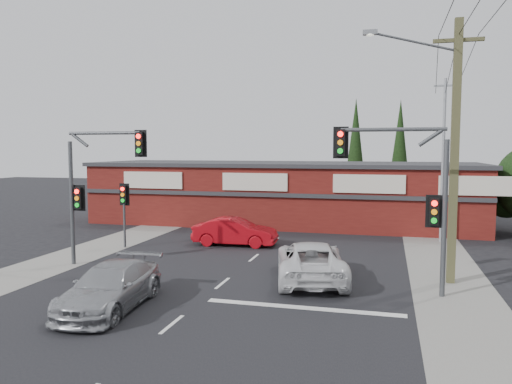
% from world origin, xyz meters
% --- Properties ---
extents(ground, '(120.00, 120.00, 0.00)m').
position_xyz_m(ground, '(0.00, 0.00, 0.00)').
color(ground, black).
rests_on(ground, ground).
extents(road_strip, '(14.00, 70.00, 0.01)m').
position_xyz_m(road_strip, '(0.00, 5.00, 0.01)').
color(road_strip, black).
rests_on(road_strip, ground).
extents(verge_left, '(3.00, 70.00, 0.02)m').
position_xyz_m(verge_left, '(-8.50, 5.00, 0.01)').
color(verge_left, gray).
rests_on(verge_left, ground).
extents(verge_right, '(3.00, 70.00, 0.02)m').
position_xyz_m(verge_right, '(8.50, 5.00, 0.01)').
color(verge_right, gray).
rests_on(verge_right, ground).
extents(stop_line, '(6.50, 0.35, 0.01)m').
position_xyz_m(stop_line, '(3.50, -1.50, 0.01)').
color(stop_line, silver).
rests_on(stop_line, ground).
extents(white_suv, '(3.66, 5.95, 1.54)m').
position_xyz_m(white_suv, '(3.21, 2.04, 0.77)').
color(white_suv, silver).
rests_on(white_suv, ground).
extents(silver_suv, '(2.36, 5.09, 1.44)m').
position_xyz_m(silver_suv, '(-2.54, -3.15, 0.72)').
color(silver_suv, '#A3A5A9').
rests_on(silver_suv, ground).
extents(red_sedan, '(4.55, 1.76, 1.48)m').
position_xyz_m(red_sedan, '(-1.78, 8.07, 0.74)').
color(red_sedan, '#B20B14').
rests_on(red_sedan, ground).
extents(lane_dashes, '(0.12, 48.21, 0.01)m').
position_xyz_m(lane_dashes, '(0.00, 5.31, 0.01)').
color(lane_dashes, silver).
rests_on(lane_dashes, ground).
extents(shop_building, '(27.30, 8.40, 4.22)m').
position_xyz_m(shop_building, '(-0.99, 16.99, 2.13)').
color(shop_building, '#541310').
rests_on(shop_building, ground).
extents(conifer_near, '(1.80, 1.80, 9.25)m').
position_xyz_m(conifer_near, '(3.50, 24.00, 5.48)').
color(conifer_near, '#2D2116').
rests_on(conifer_near, ground).
extents(conifer_far, '(1.80, 1.80, 9.25)m').
position_xyz_m(conifer_far, '(7.00, 26.00, 5.48)').
color(conifer_far, '#2D2116').
rests_on(conifer_far, ground).
extents(traffic_mast_left, '(3.77, 0.27, 5.97)m').
position_xyz_m(traffic_mast_left, '(-6.43, 2.00, 3.93)').
color(traffic_mast_left, '#47494C').
rests_on(traffic_mast_left, ground).
extents(traffic_mast_right, '(3.96, 0.27, 5.97)m').
position_xyz_m(traffic_mast_right, '(6.86, 1.00, 3.95)').
color(traffic_mast_right, '#47494C').
rests_on(traffic_mast_right, ground).
extents(pedestal_signal, '(0.55, 0.27, 3.38)m').
position_xyz_m(pedestal_signal, '(-7.20, 6.01, 2.41)').
color(pedestal_signal, '#47494C').
rests_on(pedestal_signal, ground).
extents(utility_pole, '(4.38, 0.59, 10.00)m').
position_xyz_m(utility_pole, '(8.36, 2.99, 5.40)').
color(utility_pole, brown).
rests_on(utility_pole, ground).
extents(steel_pole, '(1.20, 0.16, 9.00)m').
position_xyz_m(steel_pole, '(9.00, 12.00, 4.70)').
color(steel_pole, gray).
rests_on(steel_pole, ground).
extents(power_lines, '(2.01, 29.00, 1.22)m').
position_xyz_m(power_lines, '(8.47, -2.47, 9.04)').
color(power_lines, black).
rests_on(power_lines, ground).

